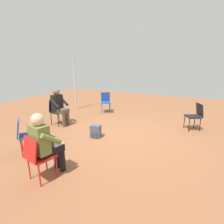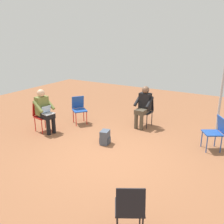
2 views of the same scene
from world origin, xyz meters
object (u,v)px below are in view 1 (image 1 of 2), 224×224
Objects in this scene: chair_southeast at (106,101)px; backpack_near_laptop_user at (96,132)px; chair_east at (56,110)px; chair_northeast at (25,134)px; chair_southwest at (195,115)px; person_in_black at (59,105)px; person_with_laptop at (45,142)px; chair_north at (37,155)px.

chair_southeast is 2.36× the size of backpack_near_laptop_user.
chair_east is (0.73, 2.13, 0.00)m from chair_southeast.
backpack_near_laptop_user is at bearing 96.35° from chair_northeast.
chair_southwest is 4.40m from person_in_black.
chair_southwest is 1.00× the size of chair_northeast.
person_with_laptop reaches higher than chair_southeast.
chair_southeast is 4.01m from chair_northeast.
chair_north is 1.00× the size of chair_northeast.
backpack_near_laptop_user is (-0.92, -1.54, -0.34)m from chair_northeast.
chair_southeast is 0.69× the size of person_in_black.
chair_east and chair_north have the same top height.
chair_northeast is (-0.15, 4.00, 0.00)m from chair_southeast.
person_in_black is 3.44× the size of backpack_near_laptop_user.
person_with_laptop is (2.27, 3.85, 0.20)m from chair_southwest.
person_in_black is (1.81, -2.24, 0.00)m from person_with_laptop.
person_with_laptop reaches higher than chair_east.
chair_north is 1.19m from chair_northeast.
chair_southwest is at bearing -141.61° from backpack_near_laptop_user.
chair_northeast is 1.82m from backpack_near_laptop_user.
person_with_laptop is at bearing 90.00° from chair_north.
chair_southeast is at bearing 129.41° from chair_northeast.
chair_east is (4.25, 1.60, 0.00)m from chair_southwest.
chair_east is 3.01m from person_with_laptop.
chair_southwest is at bearing 114.62° from chair_east.
person_in_black is (1.79, -2.41, 0.20)m from chair_north.
chair_north is 0.69× the size of person_in_black.
chair_north is 2.36× the size of backpack_near_laptop_user.
person_with_laptop is at bearing 45.34° from chair_east.
chair_southeast is 1.00× the size of chair_northeast.
chair_southwest is 1.00× the size of chair_east.
chair_east is 1.00× the size of chair_north.
chair_north is (-1.22, 4.55, 0.00)m from chair_southeast.
backpack_near_laptop_user is (-1.64, 0.33, -0.54)m from person_in_black.
backpack_near_laptop_user is at bearing 83.31° from chair_east.
backpack_near_laptop_user is (-1.81, 0.34, -0.34)m from chair_east.
person_with_laptop is at bearing 18.18° from chair_northeast.
chair_north reaches higher than backpack_near_laptop_user.
backpack_near_laptop_user is at bearing 103.83° from chair_north.
chair_southwest is at bearing 70.03° from chair_north.
chair_east is 0.26m from person_in_black.
chair_southeast is at bearing 169.17° from person_in_black.
chair_southeast is 2.71m from backpack_near_laptop_user.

